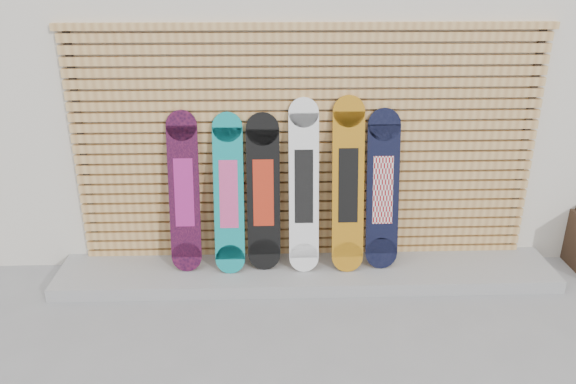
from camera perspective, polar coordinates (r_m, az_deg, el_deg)
The scene contains 10 objects.
ground at distance 4.80m, azimuth 4.24°, elevation -12.84°, with size 80.00×80.00×0.00m, color gray.
building at distance 7.52m, azimuth 5.80°, elevation 14.87°, with size 12.00×5.00×3.60m, color beige.
concrete_step at distance 5.32m, azimuth 1.90°, elevation -8.16°, with size 4.60×0.70×0.12m, color gray.
slat_wall at distance 5.12m, azimuth 1.86°, elevation 4.67°, with size 4.26×0.08×2.29m.
snowboard_0 at distance 5.12m, azimuth -10.50°, elevation -0.05°, with size 0.28×0.32×1.45m.
snowboard_1 at distance 5.06m, azimuth -6.04°, elevation -0.22°, with size 0.27×0.37×1.43m.
snowboard_2 at distance 5.07m, azimuth -2.52°, elevation -0.08°, with size 0.30×0.31×1.42m.
snowboard_3 at distance 5.03m, azimuth 1.62°, elevation 0.56°, with size 0.27×0.36×1.56m.
snowboard_4 at distance 5.06m, azimuth 6.12°, elevation 0.66°, with size 0.29×0.38×1.57m.
snowboard_5 at distance 5.16m, azimuth 9.60°, elevation 0.20°, with size 0.30×0.32×1.45m.
Camera 1 is at (-0.47, -3.90, 2.76)m, focal length 35.00 mm.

